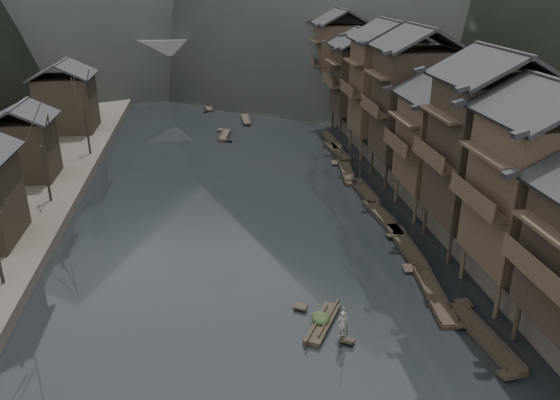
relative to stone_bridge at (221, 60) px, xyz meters
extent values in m
plane|color=black|center=(0.00, -72.00, -5.11)|extent=(300.00, 300.00, 0.00)
cube|color=#2D2823|center=(35.00, -32.00, -4.21)|extent=(40.00, 200.00, 1.80)
cylinder|color=black|center=(14.20, -77.60, -3.81)|extent=(0.30, 0.30, 2.90)
cube|color=black|center=(13.30, -80.00, 0.67)|extent=(1.20, 5.70, 0.25)
cylinder|color=black|center=(14.20, -75.40, -3.81)|extent=(0.30, 0.30, 2.90)
cylinder|color=black|center=(14.20, -70.60, -3.81)|extent=(0.30, 0.30, 2.90)
cylinder|color=black|center=(16.95, -75.40, -3.81)|extent=(0.30, 0.30, 2.90)
cylinder|color=black|center=(16.95, -70.60, -3.81)|extent=(0.30, 0.30, 2.90)
cube|color=black|center=(17.30, -73.00, 2.14)|extent=(7.00, 6.00, 9.30)
cube|color=black|center=(13.30, -73.00, 1.67)|extent=(1.20, 5.70, 0.25)
cylinder|color=black|center=(14.20, -68.40, -3.81)|extent=(0.30, 0.30, 2.90)
cylinder|color=black|center=(14.20, -63.60, -3.81)|extent=(0.30, 0.30, 2.90)
cylinder|color=black|center=(16.95, -68.40, -3.81)|extent=(0.30, 0.30, 2.90)
cylinder|color=black|center=(16.95, -63.60, -3.81)|extent=(0.30, 0.30, 2.90)
cube|color=black|center=(17.30, -66.00, 2.60)|extent=(7.00, 6.00, 10.23)
cube|color=black|center=(13.30, -66.00, 2.09)|extent=(1.20, 5.70, 0.25)
cylinder|color=black|center=(14.20, -61.40, -3.81)|extent=(0.30, 0.30, 2.90)
cylinder|color=black|center=(14.20, -56.60, -3.81)|extent=(0.30, 0.30, 2.90)
cylinder|color=black|center=(16.95, -61.40, -3.81)|extent=(0.30, 0.30, 2.90)
cylinder|color=black|center=(16.95, -56.60, -3.81)|extent=(0.30, 0.30, 2.90)
cube|color=black|center=(17.30, -59.00, 1.24)|extent=(7.00, 6.00, 7.50)
cube|color=black|center=(13.30, -59.00, 0.86)|extent=(1.20, 5.70, 0.25)
cylinder|color=black|center=(14.20, -53.40, -3.81)|extent=(0.30, 0.30, 2.90)
cylinder|color=black|center=(14.20, -48.60, -3.81)|extent=(0.30, 0.30, 2.90)
cylinder|color=black|center=(16.95, -53.40, -3.81)|extent=(0.30, 0.30, 2.90)
cylinder|color=black|center=(16.95, -48.60, -3.81)|extent=(0.30, 0.30, 2.90)
cube|color=black|center=(17.30, -51.00, 2.72)|extent=(7.00, 6.00, 10.47)
cube|color=black|center=(13.30, -51.00, 2.20)|extent=(1.20, 5.70, 0.25)
cylinder|color=black|center=(14.20, -44.40, -3.81)|extent=(0.30, 0.30, 2.90)
cylinder|color=black|center=(14.20, -39.60, -3.81)|extent=(0.30, 0.30, 2.90)
cylinder|color=black|center=(16.95, -44.40, -3.81)|extent=(0.30, 0.30, 2.90)
cylinder|color=black|center=(16.95, -39.60, -3.81)|extent=(0.30, 0.30, 2.90)
cube|color=black|center=(17.30, -42.00, 2.64)|extent=(7.00, 6.00, 10.31)
cube|color=black|center=(13.30, -42.00, 2.13)|extent=(1.20, 5.70, 0.25)
cylinder|color=black|center=(14.20, -34.40, -3.81)|extent=(0.30, 0.30, 2.90)
cylinder|color=black|center=(14.20, -29.60, -3.81)|extent=(0.30, 0.30, 2.90)
cylinder|color=black|center=(16.95, -34.40, -3.81)|extent=(0.30, 0.30, 2.90)
cylinder|color=black|center=(16.95, -29.60, -3.81)|extent=(0.30, 0.30, 2.90)
cube|color=black|center=(17.30, -32.00, 1.70)|extent=(7.00, 6.00, 8.41)
cube|color=black|center=(13.30, -32.00, 1.28)|extent=(1.20, 5.70, 0.25)
cylinder|color=black|center=(14.20, -22.40, -3.81)|extent=(0.30, 0.30, 2.90)
cylinder|color=black|center=(14.20, -17.60, -3.81)|extent=(0.30, 0.30, 2.90)
cylinder|color=black|center=(16.95, -22.40, -3.81)|extent=(0.30, 0.30, 2.90)
cylinder|color=black|center=(16.95, -17.60, -3.81)|extent=(0.30, 0.30, 2.90)
cube|color=black|center=(17.30, -20.00, 2.55)|extent=(7.00, 6.00, 10.12)
cube|color=black|center=(13.30, -20.00, 2.05)|extent=(1.20, 5.70, 0.25)
cube|color=black|center=(-20.50, -48.00, -1.01)|extent=(5.00, 5.00, 5.80)
cube|color=black|center=(-20.50, -30.00, -0.51)|extent=(6.50, 6.50, 6.80)
cylinder|color=black|center=(-17.00, -54.52, -1.37)|extent=(0.24, 0.24, 5.08)
cylinder|color=black|center=(-17.00, -40.80, -1.22)|extent=(0.24, 0.24, 5.37)
cube|color=black|center=(12.49, -77.30, -4.96)|extent=(1.74, 6.99, 0.30)
cube|color=black|center=(12.49, -77.30, -4.78)|extent=(1.78, 6.85, 0.10)
cube|color=black|center=(12.80, -74.00, -4.82)|extent=(1.01, 0.93, 0.35)
cube|color=black|center=(12.18, -80.61, -4.82)|extent=(1.01, 0.93, 0.35)
cube|color=black|center=(11.35, -72.65, -4.96)|extent=(1.89, 7.24, 0.30)
cube|color=black|center=(11.35, -72.65, -4.78)|extent=(1.93, 7.10, 0.10)
cube|color=black|center=(10.97, -69.23, -4.82)|extent=(1.03, 0.98, 0.35)
cube|color=black|center=(11.73, -76.06, -4.82)|extent=(1.03, 0.98, 0.35)
cube|color=black|center=(11.90, -65.59, -4.96)|extent=(1.22, 7.60, 0.30)
cube|color=black|center=(11.90, -65.59, -4.78)|extent=(1.27, 7.45, 0.10)
cube|color=black|center=(11.84, -61.95, -4.82)|extent=(0.95, 0.94, 0.37)
cube|color=black|center=(11.96, -69.23, -4.82)|extent=(0.95, 0.94, 0.37)
cube|color=black|center=(11.80, -60.44, -4.96)|extent=(1.75, 7.38, 0.30)
cube|color=black|center=(11.80, -60.44, -4.78)|extent=(1.80, 7.24, 0.10)
cube|color=black|center=(12.11, -56.94, -4.82)|extent=(1.01, 0.98, 0.36)
cube|color=black|center=(11.48, -63.94, -4.82)|extent=(1.01, 0.98, 0.36)
cube|color=black|center=(11.85, -54.32, -4.96)|extent=(1.38, 5.91, 0.30)
cube|color=black|center=(11.85, -54.32, -4.78)|extent=(1.43, 5.80, 0.10)
cube|color=black|center=(11.98, -51.51, -4.82)|extent=(0.97, 0.77, 0.32)
cube|color=black|center=(11.72, -57.14, -4.82)|extent=(0.97, 0.77, 0.32)
cube|color=black|center=(11.46, -48.93, -4.96)|extent=(1.99, 7.07, 0.30)
cube|color=black|center=(11.46, -48.93, -4.78)|extent=(2.02, 6.94, 0.10)
cube|color=black|center=(11.03, -45.61, -4.82)|extent=(1.04, 0.97, 0.35)
cube|color=black|center=(11.89, -52.26, -4.82)|extent=(1.04, 0.97, 0.35)
cube|color=black|center=(12.13, -41.40, -4.96)|extent=(1.84, 7.13, 0.30)
cube|color=black|center=(12.13, -41.40, -4.78)|extent=(1.88, 6.99, 0.10)
cube|color=black|center=(12.49, -38.03, -4.82)|extent=(1.02, 0.96, 0.35)
cube|color=black|center=(11.78, -44.76, -4.82)|extent=(1.02, 0.96, 0.35)
cube|color=black|center=(12.41, -37.11, -4.96)|extent=(1.11, 7.39, 0.30)
cube|color=black|center=(12.41, -37.11, -4.78)|extent=(1.16, 7.25, 0.10)
cube|color=black|center=(12.42, -33.57, -4.82)|extent=(0.94, 0.91, 0.36)
cube|color=black|center=(12.41, -40.66, -4.82)|extent=(0.94, 0.91, 0.36)
cube|color=black|center=(-0.75, -32.54, -4.96)|extent=(1.85, 5.29, 0.30)
cube|color=black|center=(-0.75, -32.54, -4.78)|extent=(1.88, 5.19, 0.10)
cube|color=black|center=(-1.17, -30.08, -4.82)|extent=(0.95, 0.78, 0.31)
cube|color=black|center=(-0.34, -35.00, -4.82)|extent=(0.95, 0.78, 0.31)
cube|color=black|center=(2.57, -24.97, -4.96)|extent=(1.05, 5.20, 0.30)
cube|color=black|center=(2.57, -24.97, -4.78)|extent=(1.10, 5.09, 0.10)
cube|color=black|center=(2.59, -22.48, -4.82)|extent=(0.86, 0.65, 0.31)
cube|color=black|center=(2.55, -27.46, -4.82)|extent=(0.86, 0.65, 0.31)
cube|color=black|center=(-2.76, -15.79, -4.96)|extent=(1.60, 6.04, 0.30)
cube|color=black|center=(-2.76, -15.79, -4.78)|extent=(1.64, 5.93, 0.10)
cube|color=black|center=(-2.47, -12.94, -4.82)|extent=(0.92, 0.82, 0.33)
cube|color=black|center=(-3.05, -18.64, -4.82)|extent=(0.92, 0.82, 0.33)
cube|color=#4C4C4F|center=(0.00, 0.00, 2.09)|extent=(40.00, 6.00, 1.60)
cube|color=#4C4C4F|center=(0.00, -2.70, 3.39)|extent=(40.00, 0.50, 1.00)
cube|color=#4C4C4F|center=(0.00, 2.70, 3.39)|extent=(40.00, 0.50, 1.00)
cube|color=#4C4C4F|center=(-14.00, 0.00, -1.91)|extent=(3.20, 6.00, 6.40)
cube|color=#4C4C4F|center=(-4.50, 0.00, -1.91)|extent=(3.20, 6.00, 6.40)
cube|color=#4C4C4F|center=(4.50, 0.00, -1.91)|extent=(3.20, 6.00, 6.40)
cube|color=#4C4C4F|center=(14.00, 0.00, -1.91)|extent=(3.20, 6.00, 6.40)
cube|color=black|center=(3.47, -74.79, -4.96)|extent=(3.03, 4.34, 0.30)
cube|color=black|center=(3.47, -74.79, -4.78)|extent=(3.03, 4.29, 0.10)
cube|color=black|center=(2.42, -72.94, -4.82)|extent=(0.99, 0.89, 0.29)
cube|color=black|center=(4.52, -76.65, -4.82)|extent=(0.99, 0.89, 0.29)
ellipsoid|color=black|center=(3.36, -74.60, -4.36)|extent=(1.06, 1.39, 0.64)
imported|color=slate|center=(4.30, -76.26, -3.80)|extent=(0.65, 0.44, 1.75)
cylinder|color=#8C7A51|center=(4.50, -76.26, -1.34)|extent=(0.99, 2.04, 3.18)
camera|label=1|loc=(-2.74, -101.73, 14.64)|focal=35.00mm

